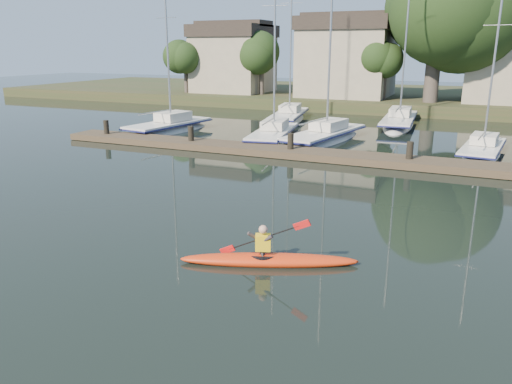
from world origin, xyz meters
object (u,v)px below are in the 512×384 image
at_px(kayak, 268,257).
at_px(sailboat_5, 289,123).
at_px(sailboat_3, 481,158).
at_px(sailboat_2, 324,144).
at_px(dock, 347,157).
at_px(sailboat_0, 169,135).
at_px(sailboat_1, 273,143).
at_px(sailboat_6, 399,128).

height_order(kayak, sailboat_5, sailboat_5).
bearing_deg(sailboat_3, sailboat_2, -177.27).
bearing_deg(sailboat_2, dock, -51.97).
bearing_deg(sailboat_0, sailboat_5, 65.74).
bearing_deg(dock, sailboat_2, 117.64).
bearing_deg(sailboat_3, sailboat_5, 155.75).
bearing_deg(sailboat_1, sailboat_3, -8.57).
bearing_deg(sailboat_5, sailboat_0, -132.61).
xyz_separation_m(sailboat_2, sailboat_6, (3.17, 8.47, 0.00)).
height_order(kayak, dock, kayak).
relative_size(sailboat_2, sailboat_5, 1.04).
height_order(sailboat_3, sailboat_5, sailboat_5).
height_order(kayak, sailboat_3, sailboat_3).
relative_size(sailboat_3, sailboat_5, 0.77).
height_order(sailboat_0, sailboat_1, sailboat_1).
relative_size(sailboat_3, sailboat_6, 0.70).
bearing_deg(sailboat_6, sailboat_1, -127.46).
xyz_separation_m(kayak, sailboat_1, (-6.71, 17.19, -0.37)).
bearing_deg(sailboat_6, sailboat_3, -61.67).
height_order(sailboat_1, sailboat_3, sailboat_1).
height_order(sailboat_1, sailboat_2, sailboat_2).
relative_size(sailboat_5, sailboat_6, 0.91).
bearing_deg(sailboat_3, sailboat_0, -172.85).
xyz_separation_m(dock, sailboat_0, (-13.17, 4.11, -0.41)).
height_order(kayak, sailboat_6, sailboat_6).
bearing_deg(kayak, sailboat_1, 89.80).
distance_m(dock, sailboat_6, 13.37).
height_order(sailboat_2, sailboat_6, sailboat_6).
xyz_separation_m(sailboat_2, sailboat_3, (8.77, -0.60, 0.02)).
relative_size(sailboat_2, sailboat_3, 1.35).
bearing_deg(sailboat_2, sailboat_1, -156.00).
bearing_deg(kayak, sailboat_3, 52.00).
distance_m(sailboat_1, sailboat_2, 3.16).
relative_size(dock, sailboat_0, 2.66).
bearing_deg(sailboat_0, sailboat_6, 42.60).
relative_size(dock, sailboat_3, 2.99).
distance_m(kayak, sailboat_5, 27.09).
relative_size(kayak, sailboat_6, 0.28).
distance_m(dock, sailboat_5, 14.74).
relative_size(kayak, sailboat_5, 0.31).
distance_m(kayak, sailboat_3, 18.09).
bearing_deg(sailboat_3, sailboat_6, 128.29).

